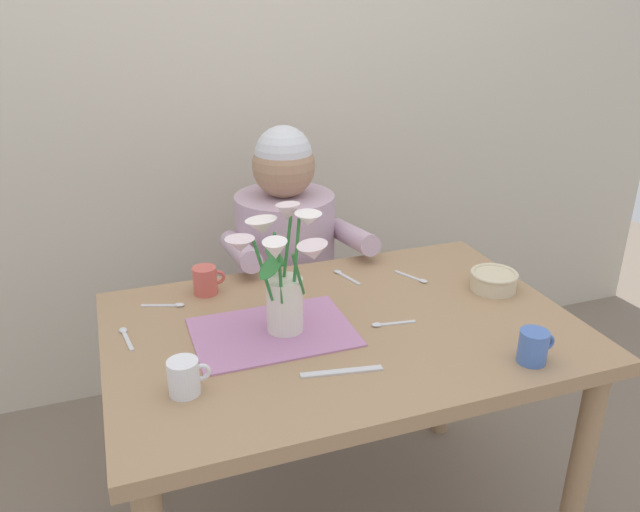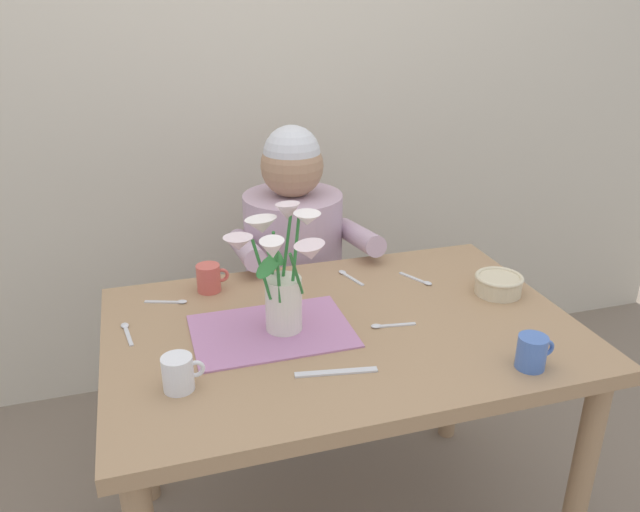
# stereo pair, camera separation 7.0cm
# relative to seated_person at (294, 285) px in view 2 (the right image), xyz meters

# --- Properties ---
(wood_panel_backdrop) EXTENTS (4.00, 0.10, 2.50)m
(wood_panel_backdrop) POSITION_rel_seated_person_xyz_m (-0.03, 0.43, 0.69)
(wood_panel_backdrop) COLOR beige
(wood_panel_backdrop) RESTS_ON ground_plane
(dining_table) EXTENTS (1.20, 0.80, 0.74)m
(dining_table) POSITION_rel_seated_person_xyz_m (-0.03, -0.62, 0.08)
(dining_table) COLOR #9E7A56
(dining_table) RESTS_ON ground_plane
(seated_person) EXTENTS (0.45, 0.47, 1.14)m
(seated_person) POSITION_rel_seated_person_xyz_m (0.00, 0.00, 0.00)
(seated_person) COLOR #4C4C56
(seated_person) RESTS_ON ground_plane
(striped_placemat) EXTENTS (0.40, 0.28, 0.00)m
(striped_placemat) POSITION_rel_seated_person_xyz_m (-0.21, -0.60, 0.18)
(striped_placemat) COLOR #B275A3
(striped_placemat) RESTS_ON dining_table
(flower_vase) EXTENTS (0.25, 0.24, 0.33)m
(flower_vase) POSITION_rel_seated_person_xyz_m (-0.19, -0.60, 0.34)
(flower_vase) COLOR silver
(flower_vase) RESTS_ON dining_table
(ceramic_bowl) EXTENTS (0.14, 0.14, 0.06)m
(ceramic_bowl) POSITION_rel_seated_person_xyz_m (0.45, -0.57, 0.21)
(ceramic_bowl) COLOR beige
(ceramic_bowl) RESTS_ON dining_table
(dinner_knife) EXTENTS (0.19, 0.05, 0.00)m
(dinner_knife) POSITION_rel_seated_person_xyz_m (-0.11, -0.82, 0.18)
(dinner_knife) COLOR silver
(dinner_knife) RESTS_ON dining_table
(coffee_cup) EXTENTS (0.09, 0.07, 0.08)m
(coffee_cup) POSITION_rel_seated_person_xyz_m (-0.33, -0.32, 0.22)
(coffee_cup) COLOR #CC564C
(coffee_cup) RESTS_ON dining_table
(ceramic_mug) EXTENTS (0.09, 0.07, 0.08)m
(ceramic_mug) POSITION_rel_seated_person_xyz_m (0.32, -0.93, 0.22)
(ceramic_mug) COLOR #476BB7
(ceramic_mug) RESTS_ON dining_table
(tea_cup) EXTENTS (0.09, 0.07, 0.08)m
(tea_cup) POSITION_rel_seated_person_xyz_m (-0.46, -0.78, 0.22)
(tea_cup) COLOR silver
(tea_cup) RESTS_ON dining_table
(spoon_0) EXTENTS (0.07, 0.11, 0.01)m
(spoon_0) POSITION_rel_seated_person_xyz_m (0.28, -0.44, 0.18)
(spoon_0) COLOR silver
(spoon_0) RESTS_ON dining_table
(spoon_1) EXTENTS (0.12, 0.05, 0.01)m
(spoon_1) POSITION_rel_seated_person_xyz_m (-0.44, -0.36, 0.18)
(spoon_1) COLOR silver
(spoon_1) RESTS_ON dining_table
(spoon_2) EXTENTS (0.03, 0.12, 0.01)m
(spoon_2) POSITION_rel_seated_person_xyz_m (-0.57, -0.49, 0.18)
(spoon_2) COLOR silver
(spoon_2) RESTS_ON dining_table
(spoon_3) EXTENTS (0.05, 0.12, 0.01)m
(spoon_3) POSITION_rel_seated_person_xyz_m (0.08, -0.34, 0.18)
(spoon_3) COLOR silver
(spoon_3) RESTS_ON dining_table
(spoon_4) EXTENTS (0.12, 0.03, 0.01)m
(spoon_4) POSITION_rel_seated_person_xyz_m (0.07, -0.66, 0.18)
(spoon_4) COLOR silver
(spoon_4) RESTS_ON dining_table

